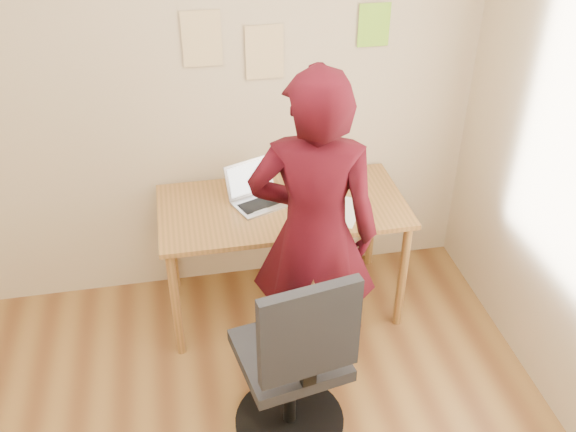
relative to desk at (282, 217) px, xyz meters
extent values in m
cube|color=#CAB793|center=(-0.52, 0.39, 0.70)|extent=(3.50, 0.04, 2.70)
cube|color=#9C6A36|center=(0.00, 0.00, 0.07)|extent=(1.40, 0.70, 0.03)
cylinder|color=#9C6A36|center=(-0.65, -0.30, -0.30)|extent=(0.05, 0.05, 0.71)
cylinder|color=#9C6A36|center=(0.65, -0.30, -0.30)|extent=(0.05, 0.05, 0.71)
cylinder|color=#9C6A36|center=(-0.65, 0.30, -0.30)|extent=(0.05, 0.05, 0.71)
cylinder|color=#9C6A36|center=(0.65, 0.30, -0.30)|extent=(0.05, 0.05, 0.71)
cube|color=#ADADB4|center=(-0.12, 0.02, 0.09)|extent=(0.35, 0.30, 0.01)
cube|color=black|center=(-0.12, 0.02, 0.10)|extent=(0.27, 0.20, 0.00)
cube|color=#ADADB4|center=(-0.17, 0.14, 0.20)|extent=(0.30, 0.17, 0.20)
cube|color=white|center=(-0.17, 0.14, 0.20)|extent=(0.26, 0.14, 0.16)
cube|color=white|center=(0.31, -0.12, 0.09)|extent=(0.34, 0.37, 0.00)
cube|color=black|center=(0.25, -0.21, 0.09)|extent=(0.11, 0.12, 0.01)
cube|color=#3F4C59|center=(0.25, -0.21, 0.10)|extent=(0.09, 0.10, 0.00)
cube|color=#DEBD84|center=(-0.36, 0.36, 0.95)|extent=(0.21, 0.00, 0.30)
cube|color=#DEBD84|center=(-0.03, 0.36, 0.85)|extent=(0.21, 0.00, 0.30)
cube|color=#87D630|center=(0.58, 0.36, 0.96)|extent=(0.18, 0.00, 0.24)
cube|color=black|center=(-0.13, -0.91, -0.16)|extent=(0.55, 0.55, 0.06)
cube|color=black|center=(-0.09, -1.13, 0.18)|extent=(0.45, 0.13, 0.47)
cube|color=black|center=(-0.09, -1.12, -0.06)|extent=(0.07, 0.05, 0.13)
cylinder|color=black|center=(-0.13, -0.91, -0.42)|extent=(0.06, 0.06, 0.47)
cylinder|color=black|center=(-0.13, -0.91, -0.64)|extent=(0.55, 0.55, 0.03)
imported|color=#3A0710|center=(0.06, -0.52, 0.23)|extent=(0.73, 0.58, 1.76)
camera|label=1|loc=(-0.55, -3.01, 2.06)|focal=40.00mm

